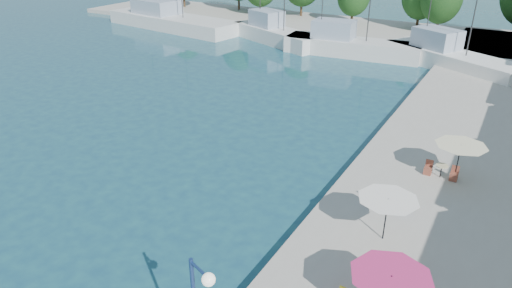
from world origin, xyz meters
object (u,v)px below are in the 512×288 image
Objects in this scene: trawler_01 at (170,20)px; umbrella_white at (388,204)px; trawler_03 at (349,46)px; umbrella_pink at (391,282)px; umbrella_cream at (460,149)px; trawler_04 at (449,58)px; trawler_02 at (275,34)px.

trawler_01 is 54.15m from umbrella_white.
umbrella_white is at bearing -72.64° from trawler_03.
umbrella_pink is (43.02, -39.47, 1.41)m from trawler_01.
umbrella_cream is (1.92, 7.42, -0.01)m from umbrella_white.
umbrella_pink is 12.22m from umbrella_cream.
umbrella_cream is at bearing -63.77° from trawler_03.
trawler_03 is at bearing 121.30° from umbrella_cream.
umbrella_white reaches higher than umbrella_cream.
trawler_01 is 1.45× the size of trawler_03.
trawler_04 is at bearing 5.38° from trawler_01.
trawler_03 is 5.76× the size of umbrella_white.
trawler_04 is 5.20× the size of umbrella_pink.
trawler_01 is 8.11× the size of umbrella_cream.
trawler_02 is 41.81m from umbrella_white.
umbrella_white is at bearing -55.47° from trawler_04.
trawler_04 is 25.93m from umbrella_cream.
trawler_03 is 29.91m from umbrella_cream.
trawler_04 is at bearing 100.22° from umbrella_cream.
trawler_04 is (10.93, -0.05, 0.00)m from trawler_03.
trawler_01 reaches higher than umbrella_cream.
umbrella_white reaches higher than umbrella_pink.
trawler_02 is (17.59, -0.46, 0.00)m from trawler_01.
trawler_01 is 8.34× the size of umbrella_white.
trawler_03 and trawler_04 have the same top height.
trawler_01 is 28.01m from trawler_03.
trawler_02 is at bearing 167.92° from trawler_03.
umbrella_cream is (4.59, -25.48, 1.40)m from trawler_04.
umbrella_pink reaches higher than umbrella_cream.
trawler_04 is 5.42× the size of umbrella_cream.
trawler_03 is 5.59× the size of umbrella_cream.
umbrella_white is (13.61, -32.95, 1.41)m from trawler_03.
umbrella_white is (23.97, -34.23, 1.41)m from trawler_02.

